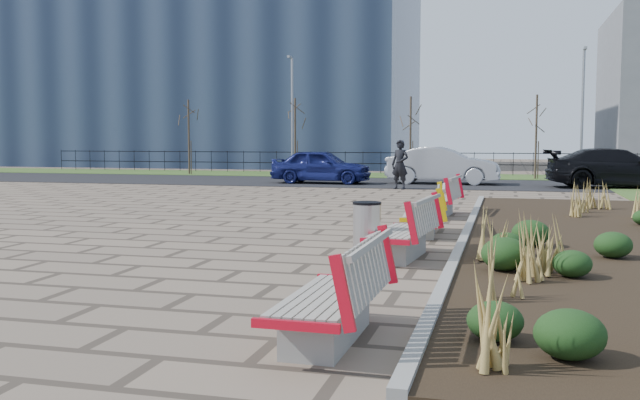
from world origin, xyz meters
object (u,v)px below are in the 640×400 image
(bench_b, at_px, (401,228))
(litter_bin, at_px, (367,230))
(car_silver, at_px, (443,165))
(lamp_east, at_px, (582,115))
(bench_a, at_px, (327,291))
(lamp_west, at_px, (292,117))
(pedestrian, at_px, (400,165))
(bench_d, at_px, (438,197))
(bench_c, at_px, (422,211))
(car_blue, at_px, (321,166))
(car_black, at_px, (616,168))

(bench_b, bearing_deg, litter_bin, -172.34)
(car_silver, height_order, lamp_east, lamp_east)
(bench_a, height_order, lamp_west, lamp_west)
(bench_b, xyz_separation_m, pedestrian, (-2.33, 15.81, 0.46))
(bench_d, xyz_separation_m, lamp_west, (-9.00, 16.85, 2.54))
(pedestrian, distance_m, car_silver, 3.70)
(bench_b, distance_m, bench_c, 2.94)
(bench_d, relative_size, pedestrian, 1.10)
(car_silver, bearing_deg, bench_d, -175.17)
(pedestrian, bearing_deg, bench_a, -63.69)
(bench_a, distance_m, bench_c, 7.95)
(bench_b, height_order, litter_bin, bench_b)
(bench_b, distance_m, pedestrian, 15.99)
(car_silver, distance_m, lamp_west, 9.32)
(bench_c, xyz_separation_m, lamp_east, (5.00, 20.49, 2.54))
(bench_c, relative_size, lamp_west, 0.35)
(lamp_west, bearing_deg, bench_d, -61.89)
(bench_b, relative_size, bench_c, 1.00)
(bench_a, relative_size, car_blue, 0.49)
(car_silver, bearing_deg, litter_bin, -178.36)
(bench_a, bearing_deg, lamp_east, 81.10)
(bench_c, height_order, car_blue, car_blue)
(bench_a, bearing_deg, bench_b, 91.07)
(litter_bin, xyz_separation_m, pedestrian, (-1.76, 15.83, 0.50))
(litter_bin, height_order, car_blue, car_blue)
(car_silver, relative_size, lamp_west, 0.80)
(bench_c, distance_m, bench_d, 3.64)
(pedestrian, bearing_deg, car_silver, 88.44)
(bench_d, bearing_deg, litter_bin, -90.61)
(car_silver, bearing_deg, bench_a, -177.26)
(car_blue, height_order, lamp_east, lamp_east)
(bench_d, height_order, pedestrian, pedestrian)
(bench_c, xyz_separation_m, litter_bin, (-0.57, -2.96, -0.05))
(car_blue, bearing_deg, bench_c, -156.68)
(bench_a, height_order, litter_bin, bench_a)
(bench_d, height_order, lamp_west, lamp_west)
(car_blue, bearing_deg, bench_a, -163.69)
(car_blue, distance_m, car_silver, 5.24)
(car_silver, bearing_deg, pedestrian, 158.95)
(bench_c, bearing_deg, pedestrian, 95.54)
(lamp_east, bearing_deg, litter_bin, -103.36)
(bench_c, distance_m, car_black, 16.62)
(car_blue, relative_size, car_silver, 0.90)
(pedestrian, distance_m, car_black, 8.62)
(pedestrian, xyz_separation_m, lamp_west, (-6.67, 7.62, 2.08))
(bench_b, relative_size, bench_d, 1.00)
(car_silver, distance_m, lamp_east, 7.62)
(bench_b, bearing_deg, lamp_west, 116.61)
(lamp_east, bearing_deg, bench_d, -106.53)
(bench_c, height_order, litter_bin, bench_c)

